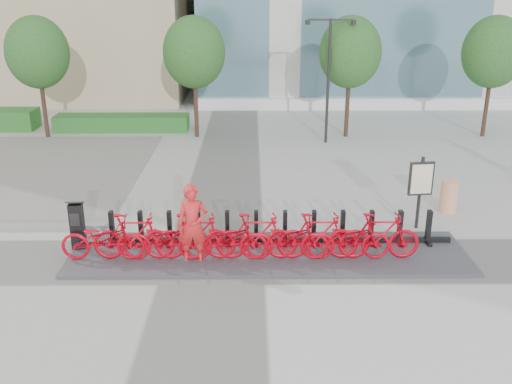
{
  "coord_description": "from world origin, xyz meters",
  "views": [
    {
      "loc": [
        0.9,
        -12.24,
        6.15
      ],
      "look_at": [
        1.0,
        1.5,
        1.2
      ],
      "focal_mm": 40.0,
      "sensor_mm": 36.0,
      "label": 1
    }
  ],
  "objects_px": {
    "kiosk": "(77,225)",
    "worker_red": "(193,225)",
    "bike_0": "(103,239)",
    "map_sign": "(421,182)",
    "construction_barrel": "(449,196)"
  },
  "relations": [
    {
      "from": "construction_barrel",
      "to": "bike_0",
      "type": "bearing_deg",
      "value": -160.84
    },
    {
      "from": "worker_red",
      "to": "construction_barrel",
      "type": "distance_m",
      "value": 7.8
    },
    {
      "from": "worker_red",
      "to": "bike_0",
      "type": "bearing_deg",
      "value": 173.6
    },
    {
      "from": "bike_0",
      "to": "worker_red",
      "type": "relative_size",
      "value": 1.0
    },
    {
      "from": "kiosk",
      "to": "worker_red",
      "type": "distance_m",
      "value": 3.01
    },
    {
      "from": "kiosk",
      "to": "worker_red",
      "type": "height_order",
      "value": "worker_red"
    },
    {
      "from": "worker_red",
      "to": "map_sign",
      "type": "height_order",
      "value": "map_sign"
    },
    {
      "from": "kiosk",
      "to": "worker_red",
      "type": "relative_size",
      "value": 0.65
    },
    {
      "from": "construction_barrel",
      "to": "map_sign",
      "type": "xyz_separation_m",
      "value": [
        -1.23,
        -1.21,
        0.85
      ]
    },
    {
      "from": "kiosk",
      "to": "map_sign",
      "type": "relative_size",
      "value": 0.63
    },
    {
      "from": "bike_0",
      "to": "construction_barrel",
      "type": "bearing_deg",
      "value": -70.84
    },
    {
      "from": "construction_barrel",
      "to": "worker_red",
      "type": "bearing_deg",
      "value": -155.04
    },
    {
      "from": "bike_0",
      "to": "construction_barrel",
      "type": "relative_size",
      "value": 2.08
    },
    {
      "from": "construction_barrel",
      "to": "map_sign",
      "type": "height_order",
      "value": "map_sign"
    },
    {
      "from": "worker_red",
      "to": "map_sign",
      "type": "bearing_deg",
      "value": 15.66
    }
  ]
}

